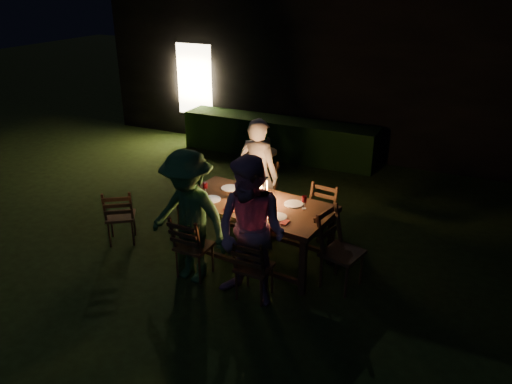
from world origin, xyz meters
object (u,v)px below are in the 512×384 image
at_px(side_table, 262,156).
at_px(bottle_bucket_b, 265,142).
at_px(chair_near_left, 194,257).
at_px(chair_far_left, 257,209).
at_px(person_opp_right, 251,233).
at_px(person_opp_left, 189,217).
at_px(lantern, 261,191).
at_px(person_house_side, 258,175).
at_px(bottle_bucket_a, 258,143).
at_px(chair_end, 340,264).
at_px(chair_far_right, 317,228).
at_px(dining_table, 255,209).
at_px(ice_bucket, 262,145).
at_px(chair_spare, 122,225).
at_px(bottle_table, 239,189).
at_px(chair_near_right, 254,278).

relative_size(side_table, bottle_bucket_b, 2.28).
relative_size(chair_near_left, chair_far_left, 0.86).
relative_size(person_opp_right, bottle_bucket_b, 5.64).
height_order(person_opp_left, bottle_bucket_b, person_opp_left).
relative_size(person_opp_left, lantern, 4.93).
distance_m(person_house_side, bottle_bucket_a, 1.45).
bearing_deg(chair_end, bottle_bucket_a, -122.67).
xyz_separation_m(chair_far_right, chair_end, (0.59, -0.83, 0.04)).
bearing_deg(lantern, dining_table, -141.01).
xyz_separation_m(chair_far_right, ice_bucket, (-1.56, 1.51, 0.57)).
relative_size(chair_spare, bottle_bucket_b, 2.79).
bearing_deg(chair_far_left, lantern, 120.91).
relative_size(person_opp_left, side_table, 2.36).
xyz_separation_m(chair_near_left, lantern, (0.58, 0.76, 0.72)).
height_order(chair_far_right, chair_end, chair_end).
relative_size(bottle_bucket_a, bottle_bucket_b, 1.00).
bearing_deg(bottle_table, chair_far_left, 98.61).
height_order(person_house_side, ice_bucket, person_house_side).
relative_size(chair_near_right, chair_end, 0.87).
relative_size(chair_far_right, bottle_bucket_a, 2.85).
bearing_deg(chair_spare, person_house_side, 4.45).
bearing_deg(dining_table, person_opp_left, -118.76).
bearing_deg(dining_table, chair_near_left, -120.23).
bearing_deg(bottle_bucket_b, person_opp_right, -68.18).
xyz_separation_m(chair_spare, side_table, (1.01, 2.63, 0.37)).
bearing_deg(person_opp_right, chair_spare, 174.97).
relative_size(chair_far_left, person_house_side, 0.62).
relative_size(chair_near_left, chair_spare, 1.04).
xyz_separation_m(chair_end, lantern, (-1.17, 0.17, 0.69)).
bearing_deg(chair_far_left, chair_spare, 40.12).
height_order(dining_table, person_opp_right, person_opp_right).
xyz_separation_m(chair_far_left, person_opp_right, (0.73, -1.68, 0.58)).
xyz_separation_m(bottle_table, bottle_bucket_b, (-0.64, 2.23, -0.09)).
xyz_separation_m(chair_far_left, ice_bucket, (-0.57, 1.40, 0.52)).
relative_size(chair_near_right, bottle_bucket_b, 2.80).
bearing_deg(bottle_table, person_house_side, 97.69).
distance_m(dining_table, bottle_bucket_a, 2.39).
height_order(dining_table, bottle_bucket_b, bottle_bucket_b).
height_order(person_opp_right, lantern, person_opp_right).
distance_m(chair_spare, ice_bucket, 2.87).
height_order(dining_table, chair_near_left, chair_near_left).
xyz_separation_m(chair_near_right, person_house_side, (-0.73, 1.67, 0.59)).
relative_size(chair_far_left, bottle_table, 3.84).
bearing_deg(lantern, side_table, 114.56).
relative_size(person_house_side, bottle_bucket_a, 5.40).
relative_size(chair_far_right, chair_end, 0.89).
xyz_separation_m(chair_spare, lantern, (2.00, 0.46, 0.73)).
bearing_deg(person_house_side, person_opp_left, 90.00).
distance_m(dining_table, person_opp_left, 0.94).
xyz_separation_m(chair_far_left, person_house_side, (0.01, 0.05, 0.54)).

